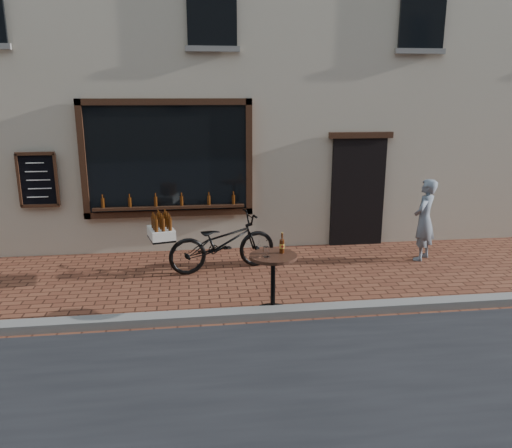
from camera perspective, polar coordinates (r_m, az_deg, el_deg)
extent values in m
plane|color=brown|center=(7.07, 5.36, -11.01)|extent=(90.00, 90.00, 0.00)
cube|color=slate|center=(7.22, 5.02, -9.90)|extent=(90.00, 0.25, 0.12)
cube|color=#BCAC94|center=(12.93, -0.97, 23.32)|extent=(28.00, 6.00, 10.00)
cube|color=black|center=(9.73, -10.06, 7.34)|extent=(3.00, 0.06, 2.00)
cube|color=black|center=(9.64, -10.35, 13.58)|extent=(3.24, 0.10, 0.12)
cube|color=black|center=(9.90, -9.80, 1.23)|extent=(3.24, 0.10, 0.12)
cube|color=black|center=(9.91, -19.18, 6.88)|extent=(0.12, 0.10, 2.24)
cube|color=black|center=(9.77, -0.81, 7.59)|extent=(0.12, 0.10, 2.24)
cube|color=black|center=(9.82, -9.84, 1.90)|extent=(2.90, 0.16, 0.05)
cube|color=black|center=(10.42, 11.54, 3.56)|extent=(1.10, 0.10, 2.20)
cube|color=black|center=(10.23, 11.93, 9.91)|extent=(1.30, 0.10, 0.12)
cube|color=black|center=(10.17, -23.65, 4.64)|extent=(0.62, 0.04, 0.92)
cylinder|color=#3D1C07|center=(9.93, -17.09, 2.31)|extent=(0.06, 0.06, 0.19)
cylinder|color=#3D1C07|center=(9.86, -14.23, 2.43)|extent=(0.06, 0.06, 0.19)
cylinder|color=#3D1C07|center=(9.81, -11.33, 2.54)|extent=(0.06, 0.06, 0.19)
cylinder|color=#3D1C07|center=(9.79, -8.41, 2.64)|extent=(0.06, 0.06, 0.19)
cylinder|color=#3D1C07|center=(9.79, -5.48, 2.73)|extent=(0.06, 0.06, 0.19)
cylinder|color=#3D1C07|center=(9.82, -2.56, 2.82)|extent=(0.06, 0.06, 0.19)
cube|color=black|center=(9.79, -5.09, 23.70)|extent=(0.90, 0.06, 1.40)
cube|color=black|center=(10.76, 18.56, 22.23)|extent=(0.90, 0.06, 1.40)
imported|color=black|center=(8.83, -3.85, -2.12)|extent=(2.04, 1.12, 1.02)
cube|color=black|center=(8.53, -10.76, -1.61)|extent=(0.50, 0.62, 0.03)
cube|color=beige|center=(8.50, -10.79, -0.99)|extent=(0.51, 0.64, 0.16)
cylinder|color=#3D1C07|center=(8.28, -9.81, -0.03)|extent=(0.06, 0.06, 0.21)
cylinder|color=#3D1C07|center=(8.26, -10.58, -0.10)|extent=(0.06, 0.06, 0.21)
cylinder|color=#3D1C07|center=(8.24, -11.35, -0.17)|extent=(0.06, 0.06, 0.21)
cylinder|color=#3D1C07|center=(8.41, -10.00, 0.19)|extent=(0.06, 0.06, 0.21)
cylinder|color=#3D1C07|center=(8.39, -10.76, 0.12)|extent=(0.06, 0.06, 0.21)
cylinder|color=#3D1C07|center=(8.37, -11.52, 0.05)|extent=(0.06, 0.06, 0.21)
cylinder|color=#3D1C07|center=(8.54, -10.19, 0.40)|extent=(0.06, 0.06, 0.21)
cylinder|color=#3D1C07|center=(8.52, -10.93, 0.33)|extent=(0.06, 0.06, 0.21)
cylinder|color=#3D1C07|center=(8.50, -11.68, 0.26)|extent=(0.06, 0.06, 0.21)
cylinder|color=#3D1C07|center=(8.67, -10.37, 0.61)|extent=(0.06, 0.06, 0.21)
cylinder|color=#3D1C07|center=(8.65, -11.10, 0.54)|extent=(0.06, 0.06, 0.21)
cylinder|color=black|center=(7.30, 1.92, -9.91)|extent=(0.50, 0.50, 0.03)
cylinder|color=black|center=(7.14, 1.95, -6.90)|extent=(0.07, 0.07, 0.79)
cylinder|color=black|center=(7.00, 1.98, -3.73)|extent=(0.68, 0.68, 0.05)
cylinder|color=gold|center=(7.05, 2.98, -2.52)|extent=(0.07, 0.07, 0.07)
cylinder|color=white|center=(6.88, 1.17, -3.21)|extent=(0.09, 0.09, 0.15)
imported|color=slate|center=(9.84, 18.67, 0.45)|extent=(0.66, 0.66, 1.54)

